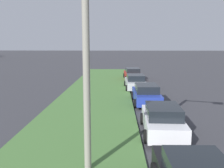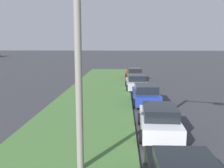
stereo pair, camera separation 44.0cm
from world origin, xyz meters
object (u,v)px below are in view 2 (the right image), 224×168
Objects in this scene: parked_car_blue at (146,94)px; parked_car_silver at (136,82)px; parked_car_red at (134,74)px; streetlight at (88,47)px; parked_car_white at (159,120)px.

parked_car_silver is at bearing 3.07° from parked_car_blue.
parked_car_red is 23.03m from streetlight.
parked_car_blue is 0.58× the size of streetlight.
parked_car_red is at bearing -6.17° from streetlight.
parked_car_blue is 1.00× the size of parked_car_silver.
parked_car_white and parked_car_blue have the same top height.
streetlight is at bearing 169.84° from parked_car_silver.
parked_car_white is 6.28m from parked_car_blue.
parked_car_white and parked_car_silver have the same top height.
parked_car_silver is (12.11, 0.56, 0.00)m from parked_car_white.
parked_car_blue is 0.99× the size of parked_car_red.
parked_car_blue is 5.85m from parked_car_silver.
streetlight reaches higher than parked_car_red.
parked_car_silver is 0.99× the size of parked_car_red.
parked_car_blue is 11.27m from streetlight.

